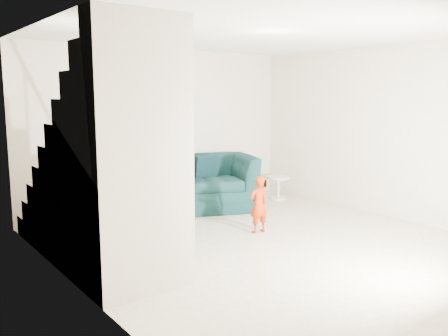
% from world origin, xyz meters
% --- Properties ---
extents(floor, '(5.50, 5.50, 0.00)m').
position_xyz_m(floor, '(0.00, 0.00, 0.00)').
color(floor, tan).
rests_on(floor, ground).
extents(ceiling, '(5.50, 5.50, 0.00)m').
position_xyz_m(ceiling, '(0.00, 0.00, 2.70)').
color(ceiling, silver).
rests_on(ceiling, back_wall).
extents(back_wall, '(5.00, 0.00, 5.00)m').
position_xyz_m(back_wall, '(0.00, 2.75, 1.35)').
color(back_wall, '#C0B79C').
rests_on(back_wall, floor).
extents(left_wall, '(0.00, 5.50, 5.50)m').
position_xyz_m(left_wall, '(-2.50, 0.00, 1.35)').
color(left_wall, '#C0B79C').
rests_on(left_wall, floor).
extents(right_wall, '(0.00, 5.50, 5.50)m').
position_xyz_m(right_wall, '(2.50, 0.00, 1.35)').
color(right_wall, '#C0B79C').
rests_on(right_wall, floor).
extents(armchair, '(1.75, 1.66, 0.90)m').
position_xyz_m(armchair, '(0.60, 2.14, 0.45)').
color(armchair, black).
rests_on(armchair, floor).
extents(toddler, '(0.30, 0.20, 0.81)m').
position_xyz_m(toddler, '(0.25, 0.52, 0.40)').
color(toddler, '#921C04').
rests_on(toddler, floor).
extents(side_table, '(0.43, 0.43, 0.43)m').
position_xyz_m(side_table, '(2.00, 1.96, 0.29)').
color(side_table, silver).
rests_on(side_table, floor).
extents(staircase, '(1.02, 3.03, 3.62)m').
position_xyz_m(staircase, '(-2.00, 0.55, 0.95)').
color(staircase, '#ADA089').
rests_on(staircase, floor).
extents(cushion, '(0.42, 0.20, 0.42)m').
position_xyz_m(cushion, '(0.59, 2.34, 0.70)').
color(cushion, black).
rests_on(cushion, armchair).
extents(throw, '(0.04, 0.43, 0.48)m').
position_xyz_m(throw, '(0.00, 2.05, 0.57)').
color(throw, black).
rests_on(throw, armchair).
extents(phone, '(0.02, 0.05, 0.10)m').
position_xyz_m(phone, '(0.33, 0.48, 0.70)').
color(phone, black).
rests_on(phone, toddler).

